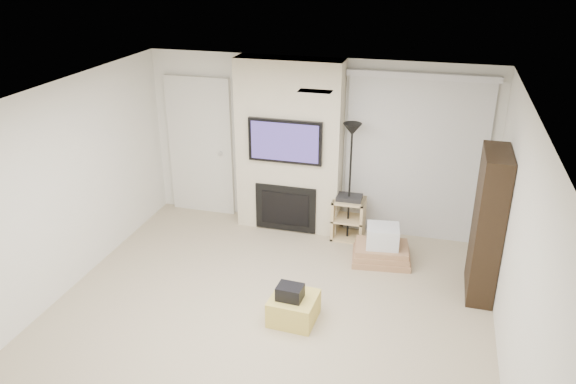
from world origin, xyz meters
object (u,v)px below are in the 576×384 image
(av_stand, at_px, (349,216))
(box_stack, at_px, (382,248))
(floor_lamp, at_px, (351,149))
(bookshelf, at_px, (488,225))
(ottoman, at_px, (294,308))

(av_stand, relative_size, box_stack, 0.80)
(floor_lamp, xyz_separation_m, bookshelf, (1.77, -0.92, -0.45))
(av_stand, bearing_deg, ottoman, -96.86)
(av_stand, height_order, box_stack, av_stand)
(box_stack, bearing_deg, av_stand, 135.33)
(box_stack, bearing_deg, bookshelf, -18.51)
(box_stack, height_order, bookshelf, bookshelf)
(ottoman, bearing_deg, box_stack, 62.98)
(floor_lamp, relative_size, box_stack, 2.08)
(av_stand, distance_m, bookshelf, 2.08)
(av_stand, bearing_deg, bookshelf, -28.18)
(av_stand, xyz_separation_m, bookshelf, (1.77, -0.95, 0.55))
(ottoman, relative_size, av_stand, 0.76)
(av_stand, distance_m, box_stack, 0.78)
(bookshelf, bearing_deg, av_stand, 151.82)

